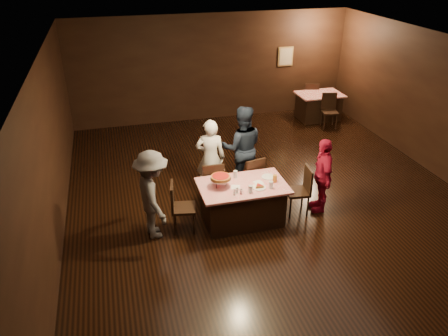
{
  "coord_description": "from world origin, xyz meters",
  "views": [
    {
      "loc": [
        -2.88,
        -6.98,
        4.69
      ],
      "look_at": [
        -1.04,
        -0.12,
        1.0
      ],
      "focal_mm": 35.0,
      "sensor_mm": 36.0,
      "label": 1
    }
  ],
  "objects_px": {
    "main_table": "(242,203)",
    "chair_back_far": "(310,97)",
    "diner_navy_hoodie": "(242,148)",
    "pizza_stand": "(221,178)",
    "chair_far_left": "(212,182)",
    "chair_end_right": "(297,191)",
    "diner_white_jacket": "(210,158)",
    "chair_end_left": "(184,207)",
    "plate_empty": "(268,177)",
    "chair_far_right": "(250,177)",
    "glass_front_right": "(271,185)",
    "diner_grey_knit": "(153,195)",
    "glass_front_left": "(251,189)",
    "back_table": "(318,106)",
    "diner_red_shirt": "(322,175)",
    "chair_back_near": "(330,111)",
    "glass_back": "(235,174)",
    "glass_amber": "(275,179)"
  },
  "relations": [
    {
      "from": "main_table",
      "to": "chair_back_far",
      "type": "height_order",
      "value": "chair_back_far"
    },
    {
      "from": "diner_navy_hoodie",
      "to": "pizza_stand",
      "type": "bearing_deg",
      "value": 68.3
    },
    {
      "from": "chair_far_left",
      "to": "chair_end_right",
      "type": "relative_size",
      "value": 1.0
    },
    {
      "from": "diner_white_jacket",
      "to": "pizza_stand",
      "type": "height_order",
      "value": "diner_white_jacket"
    },
    {
      "from": "chair_end_left",
      "to": "plate_empty",
      "type": "bearing_deg",
      "value": -74.39
    },
    {
      "from": "chair_far_right",
      "to": "glass_front_right",
      "type": "height_order",
      "value": "chair_far_right"
    },
    {
      "from": "chair_far_left",
      "to": "main_table",
      "type": "bearing_deg",
      "value": 120.49
    },
    {
      "from": "plate_empty",
      "to": "glass_front_right",
      "type": "distance_m",
      "value": 0.42
    },
    {
      "from": "main_table",
      "to": "diner_grey_knit",
      "type": "height_order",
      "value": "diner_grey_knit"
    },
    {
      "from": "plate_empty",
      "to": "glass_front_right",
      "type": "height_order",
      "value": "glass_front_right"
    },
    {
      "from": "glass_front_left",
      "to": "chair_far_right",
      "type": "bearing_deg",
      "value": 71.57
    },
    {
      "from": "main_table",
      "to": "chair_far_left",
      "type": "distance_m",
      "value": 0.85
    },
    {
      "from": "chair_end_left",
      "to": "chair_end_right",
      "type": "height_order",
      "value": "same"
    },
    {
      "from": "chair_far_right",
      "to": "glass_front_right",
      "type": "bearing_deg",
      "value": 79.96
    },
    {
      "from": "back_table",
      "to": "chair_end_left",
      "type": "height_order",
      "value": "chair_end_left"
    },
    {
      "from": "back_table",
      "to": "diner_red_shirt",
      "type": "height_order",
      "value": "diner_red_shirt"
    },
    {
      "from": "glass_front_left",
      "to": "main_table",
      "type": "bearing_deg",
      "value": 99.46
    },
    {
      "from": "chair_back_near",
      "to": "diner_navy_hoodie",
      "type": "bearing_deg",
      "value": -130.47
    },
    {
      "from": "pizza_stand",
      "to": "plate_empty",
      "type": "relative_size",
      "value": 1.52
    },
    {
      "from": "chair_far_left",
      "to": "glass_front_right",
      "type": "height_order",
      "value": "chair_far_left"
    },
    {
      "from": "main_table",
      "to": "plate_empty",
      "type": "xyz_separation_m",
      "value": [
        0.55,
        0.15,
        0.39
      ]
    },
    {
      "from": "glass_front_right",
      "to": "glass_back",
      "type": "xyz_separation_m",
      "value": [
        -0.5,
        0.55,
        0.0
      ]
    },
    {
      "from": "chair_back_far",
      "to": "chair_far_left",
      "type": "bearing_deg",
      "value": 60.68
    },
    {
      "from": "glass_back",
      "to": "glass_front_left",
      "type": "bearing_deg",
      "value": -80.54
    },
    {
      "from": "glass_amber",
      "to": "glass_back",
      "type": "distance_m",
      "value": 0.74
    },
    {
      "from": "chair_end_left",
      "to": "diner_white_jacket",
      "type": "relative_size",
      "value": 0.58
    },
    {
      "from": "main_table",
      "to": "glass_front_right",
      "type": "xyz_separation_m",
      "value": [
        0.45,
        -0.25,
        0.46
      ]
    },
    {
      "from": "chair_end_right",
      "to": "chair_back_far",
      "type": "bearing_deg",
      "value": 159.46
    },
    {
      "from": "pizza_stand",
      "to": "back_table",
      "type": "bearing_deg",
      "value": 47.26
    },
    {
      "from": "chair_back_near",
      "to": "glass_front_right",
      "type": "relative_size",
      "value": 6.79
    },
    {
      "from": "glass_front_right",
      "to": "glass_back",
      "type": "height_order",
      "value": "same"
    },
    {
      "from": "chair_back_near",
      "to": "chair_back_far",
      "type": "bearing_deg",
      "value": 102.27
    },
    {
      "from": "pizza_stand",
      "to": "chair_end_right",
      "type": "bearing_deg",
      "value": -1.91
    },
    {
      "from": "chair_far_left",
      "to": "diner_grey_knit",
      "type": "relative_size",
      "value": 0.58
    },
    {
      "from": "chair_far_left",
      "to": "glass_back",
      "type": "bearing_deg",
      "value": 130.3
    },
    {
      "from": "chair_end_left",
      "to": "glass_front_right",
      "type": "distance_m",
      "value": 1.61
    },
    {
      "from": "diner_navy_hoodie",
      "to": "diner_grey_knit",
      "type": "xyz_separation_m",
      "value": [
        -2.0,
        -1.29,
        -0.08
      ]
    },
    {
      "from": "glass_amber",
      "to": "chair_far_right",
      "type": "bearing_deg",
      "value": 104.04
    },
    {
      "from": "main_table",
      "to": "pizza_stand",
      "type": "xyz_separation_m",
      "value": [
        -0.4,
        0.05,
        0.57
      ]
    },
    {
      "from": "chair_far_left",
      "to": "glass_front_right",
      "type": "relative_size",
      "value": 6.79
    },
    {
      "from": "diner_grey_knit",
      "to": "chair_far_right",
      "type": "bearing_deg",
      "value": -78.05
    },
    {
      "from": "diner_red_shirt",
      "to": "plate_empty",
      "type": "height_order",
      "value": "diner_red_shirt"
    },
    {
      "from": "chair_end_left",
      "to": "chair_end_right",
      "type": "xyz_separation_m",
      "value": [
        2.2,
        0.0,
        0.0
      ]
    },
    {
      "from": "chair_end_right",
      "to": "diner_red_shirt",
      "type": "distance_m",
      "value": 0.56
    },
    {
      "from": "chair_far_right",
      "to": "chair_back_far",
      "type": "bearing_deg",
      "value": -140.25
    },
    {
      "from": "glass_front_left",
      "to": "glass_back",
      "type": "relative_size",
      "value": 1.0
    },
    {
      "from": "chair_far_right",
      "to": "chair_back_far",
      "type": "height_order",
      "value": "same"
    },
    {
      "from": "pizza_stand",
      "to": "plate_empty",
      "type": "xyz_separation_m",
      "value": [
        0.95,
        0.1,
        -0.17
      ]
    },
    {
      "from": "glass_front_right",
      "to": "chair_end_right",
      "type": "bearing_deg",
      "value": 21.04
    },
    {
      "from": "diner_navy_hoodie",
      "to": "pizza_stand",
      "type": "distance_m",
      "value": 1.45
    }
  ]
}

